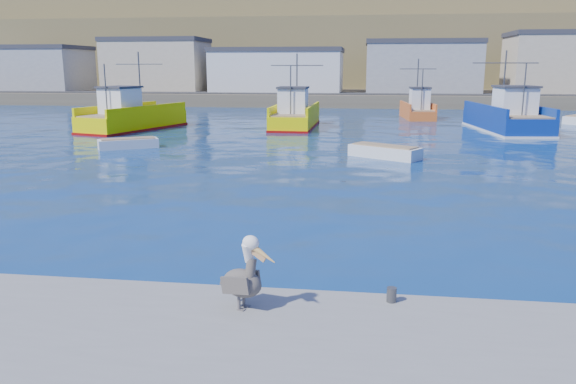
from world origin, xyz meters
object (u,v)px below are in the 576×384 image
object	(u,v)px
boat_orange	(418,109)
skiff_mid	(385,153)
pelican	(244,277)
trawler_yellow_a	(132,118)
trawler_blue	(507,118)
trawler_yellow_b	(295,116)
skiff_left	(128,144)

from	to	relation	value
boat_orange	skiff_mid	size ratio (longest dim) A/B	1.67
boat_orange	pelican	xyz separation A→B (m)	(-7.56, -48.11, 0.18)
trawler_yellow_a	trawler_blue	bearing A→B (deg)	5.59
trawler_yellow_b	pelican	world-z (taller)	trawler_yellow_b
trawler_yellow_b	skiff_mid	bearing A→B (deg)	-65.64
trawler_yellow_b	boat_orange	distance (m)	15.02
trawler_blue	skiff_mid	world-z (taller)	trawler_blue
trawler_yellow_b	pelican	bearing A→B (deg)	-84.47
trawler_blue	skiff_left	distance (m)	29.69
pelican	trawler_yellow_a	bearing A→B (deg)	116.08
trawler_yellow_a	boat_orange	size ratio (longest dim) A/B	1.55
boat_orange	skiff_left	world-z (taller)	boat_orange
trawler_yellow_b	boat_orange	world-z (taller)	trawler_yellow_b
skiff_left	skiff_mid	distance (m)	16.29
trawler_yellow_a	skiff_left	bearing A→B (deg)	-68.30
trawler_blue	boat_orange	bearing A→B (deg)	120.19
trawler_yellow_b	trawler_blue	world-z (taller)	trawler_blue
trawler_yellow_a	trawler_blue	xyz separation A→B (m)	(30.61, 2.99, 0.04)
boat_orange	pelican	world-z (taller)	boat_orange
trawler_yellow_b	trawler_blue	size ratio (longest dim) A/B	0.84
trawler_yellow_a	skiff_mid	size ratio (longest dim) A/B	2.58
boat_orange	skiff_left	distance (m)	31.46
trawler_yellow_b	skiff_left	distance (m)	16.75
skiff_mid	boat_orange	bearing A→B (deg)	80.94
trawler_yellow_b	boat_orange	size ratio (longest dim) A/B	1.36
skiff_left	pelican	distance (m)	27.26
trawler_yellow_b	pelican	xyz separation A→B (m)	(3.69, -38.16, 0.19)
trawler_yellow_b	skiff_mid	xyz separation A→B (m)	(7.15, -15.78, -0.67)
trawler_yellow_a	pelican	xyz separation A→B (m)	(16.91, -34.55, 0.15)
boat_orange	skiff_mid	bearing A→B (deg)	-99.06
trawler_blue	boat_orange	size ratio (longest dim) A/B	1.62
trawler_yellow_a	trawler_blue	world-z (taller)	trawler_blue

